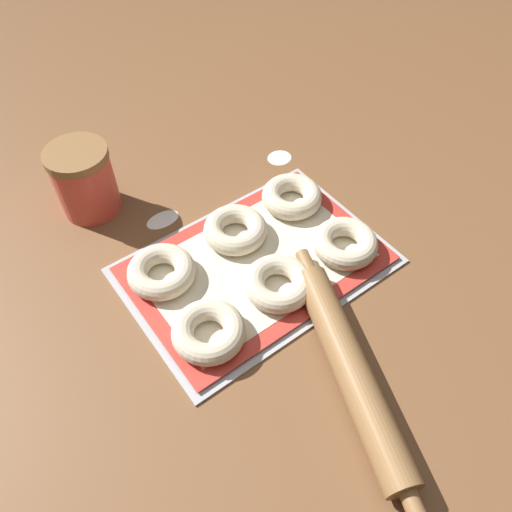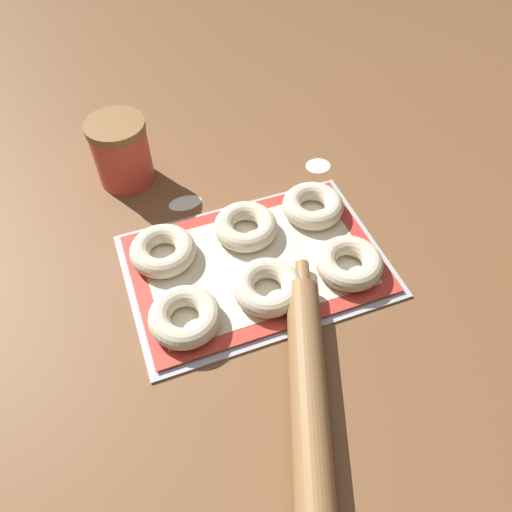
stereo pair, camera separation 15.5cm
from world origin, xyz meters
The scene contains 13 objects.
ground_plane centered at (0.00, 0.00, 0.00)m, with size 2.80×2.80×0.00m, color brown.
baking_tray centered at (0.02, 0.01, 0.00)m, with size 0.45×0.31×0.01m.
baking_mat centered at (0.02, 0.01, 0.01)m, with size 0.43×0.29×0.00m.
bagel_front_left centered at (-0.13, -0.07, 0.03)m, with size 0.12×0.12×0.04m.
bagel_front_center centered at (0.01, -0.06, 0.03)m, with size 0.12×0.12×0.04m.
bagel_front_right centered at (0.16, -0.06, 0.03)m, with size 0.12×0.12×0.04m.
bagel_back_left centered at (-0.13, 0.08, 0.03)m, with size 0.12×0.12×0.04m.
bagel_back_center centered at (0.02, 0.08, 0.03)m, with size 0.12×0.12×0.04m.
bagel_back_right centered at (0.16, 0.09, 0.03)m, with size 0.12×0.12×0.04m.
flour_canister centered at (-0.15, 0.32, 0.07)m, with size 0.12×0.12×0.14m.
rolling_pin centered at (0.00, -0.25, 0.03)m, with size 0.18×0.43×0.05m.
flour_patch_near centered at (-0.06, 0.21, 0.00)m, with size 0.07×0.04×0.00m.
flour_patch_far centered at (0.23, 0.22, 0.00)m, with size 0.05×0.05×0.00m.
Camera 1 is at (-0.31, -0.43, 0.70)m, focal length 35.00 mm.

